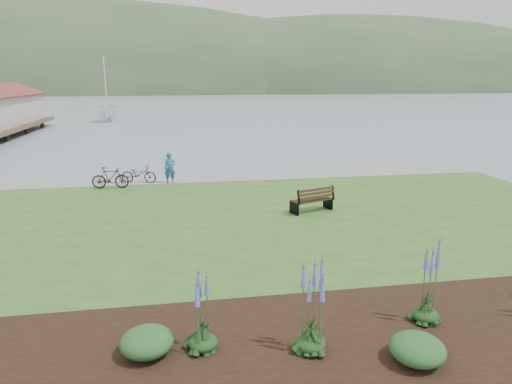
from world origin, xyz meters
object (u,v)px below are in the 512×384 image
Objects in this scene: sailboat at (108,121)px; bicycle_a at (139,174)px; park_bench at (313,199)px; person at (170,166)px.

bicycle_a is at bearing -79.28° from sailboat.
person reaches higher than park_bench.
sailboat is at bearing 87.81° from park_bench.
bicycle_a is (-7.60, 6.78, -0.07)m from park_bench.
bicycle_a is 0.07× the size of sailboat.
sailboat is at bearing 98.58° from person.
park_bench is at bearing -118.79° from bicycle_a.
person is 0.07× the size of sailboat.
bicycle_a is (-1.65, 0.40, -0.48)m from person.
person is 42.27m from sailboat.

